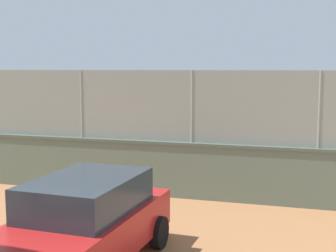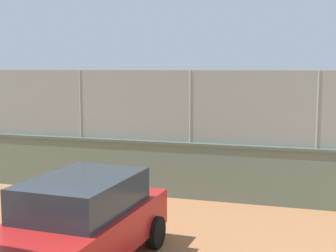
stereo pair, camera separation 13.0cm
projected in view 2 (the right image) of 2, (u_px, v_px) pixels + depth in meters
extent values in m
plane|color=#A36B42|center=(144.00, 131.00, 26.17)|extent=(260.00, 260.00, 0.00)
cylinder|color=gray|center=(318.00, 110.00, 11.45)|extent=(0.07, 0.07, 1.88)
cylinder|color=gray|center=(191.00, 107.00, 12.37)|extent=(0.07, 0.07, 1.88)
cylinder|color=gray|center=(81.00, 104.00, 13.30)|extent=(0.07, 0.07, 1.88)
cylinder|color=#591919|center=(247.00, 127.00, 25.06)|extent=(0.21, 0.21, 0.72)
cylinder|color=#591919|center=(244.00, 127.00, 24.98)|extent=(0.21, 0.21, 0.72)
cylinder|color=white|center=(246.00, 115.00, 24.94)|extent=(0.48, 0.48, 0.53)
cylinder|color=brown|center=(250.00, 113.00, 25.08)|extent=(0.39, 0.45, 0.16)
cylinder|color=brown|center=(238.00, 113.00, 25.09)|extent=(0.39, 0.45, 0.16)
sphere|color=brown|center=(246.00, 108.00, 24.90)|extent=(0.20, 0.20, 0.20)
cylinder|color=navy|center=(246.00, 106.00, 24.89)|extent=(0.30, 0.30, 0.05)
cylinder|color=black|center=(236.00, 112.00, 25.25)|extent=(0.22, 0.25, 0.04)
ellipsoid|color=#333338|center=(234.00, 112.00, 25.45)|extent=(0.21, 0.25, 0.24)
cylinder|color=black|center=(206.00, 159.00, 15.78)|extent=(0.20, 0.20, 0.84)
cylinder|color=black|center=(202.00, 160.00, 15.64)|extent=(0.20, 0.20, 0.84)
cylinder|color=beige|center=(205.00, 138.00, 15.62)|extent=(0.46, 0.46, 0.62)
cylinder|color=brown|center=(210.00, 133.00, 15.87)|extent=(0.57, 0.36, 0.17)
cylinder|color=brown|center=(191.00, 134.00, 15.59)|extent=(0.57, 0.36, 0.17)
sphere|color=brown|center=(205.00, 125.00, 15.57)|extent=(0.24, 0.24, 0.24)
cylinder|color=navy|center=(205.00, 122.00, 15.56)|extent=(0.34, 0.34, 0.05)
cylinder|color=black|center=(187.00, 134.00, 15.72)|extent=(0.28, 0.17, 0.04)
ellipsoid|color=#333338|center=(182.00, 133.00, 15.87)|extent=(0.28, 0.17, 0.24)
sphere|color=yellow|center=(234.00, 139.00, 22.87)|extent=(0.11, 0.11, 0.11)
cube|color=gray|center=(208.00, 173.00, 13.64)|extent=(1.61, 0.41, 0.06)
cube|color=gray|center=(207.00, 166.00, 13.46)|extent=(1.60, 0.07, 0.40)
cube|color=#333338|center=(230.00, 182.00, 13.48)|extent=(0.07, 0.38, 0.45)
cube|color=#333338|center=(187.00, 179.00, 13.85)|extent=(0.07, 0.38, 0.45)
cube|color=red|center=(77.00, 234.00, 8.04)|extent=(2.00, 4.23, 0.69)
cube|color=#28333D|center=(83.00, 194.00, 8.16)|extent=(1.68, 2.41, 0.58)
cylinder|color=black|center=(155.00, 232.00, 9.11)|extent=(0.24, 0.63, 0.62)
cylinder|color=black|center=(76.00, 222.00, 9.69)|extent=(0.24, 0.63, 0.62)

